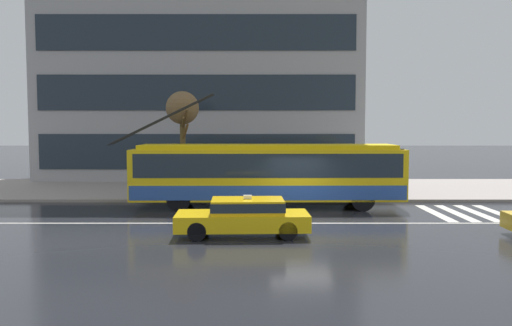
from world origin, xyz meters
name	(u,v)px	position (x,y,z in m)	size (l,w,h in m)	color
ground_plane	(302,218)	(0.00, 0.00, 0.00)	(160.00, 160.00, 0.00)	black
sidewalk_slab	(289,189)	(0.00, 9.33, 0.07)	(80.00, 10.00, 0.14)	gray
crosswalk_stripe_edge_near	(436,213)	(5.88, 1.17, 0.00)	(0.44, 4.40, 0.01)	beige
crosswalk_stripe_inner_a	(457,213)	(6.78, 1.17, 0.00)	(0.44, 4.40, 0.01)	beige
crosswalk_stripe_center	(478,213)	(7.68, 1.17, 0.00)	(0.44, 4.40, 0.01)	beige
crosswalk_stripe_inner_b	(499,213)	(8.58, 1.17, 0.00)	(0.44, 4.40, 0.01)	beige
lane_centre_line	(305,223)	(0.00, -1.20, 0.00)	(72.00, 0.14, 0.01)	silver
trolleybus	(269,173)	(-1.30, 2.73, 1.60)	(13.36, 2.65, 5.22)	yellow
taxi_oncoming_near	(246,215)	(-2.24, -3.48, 0.70)	(4.57, 1.94, 1.39)	yellow
pedestrian_at_shelter	(283,178)	(-0.56, 4.85, 1.16)	(0.49, 0.49, 1.71)	#172244
pedestrian_approaching_curb	(363,165)	(3.61, 5.68, 1.74)	(1.55, 1.55, 1.94)	#21272D
pedestrian_walking_past	(181,162)	(-5.97, 7.14, 1.79)	(1.29, 1.29, 2.04)	#281928
pedestrian_waiting_by_pole	(255,167)	(-1.94, 5.67, 1.66)	(1.11, 1.11, 1.93)	black
street_tree_bare	(184,111)	(-5.69, 6.33, 4.54)	(1.74, 2.06, 5.43)	brown
office_tower_corner_left	(207,22)	(-5.67, 19.16, 11.68)	(22.07, 13.33, 23.34)	#9A999C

